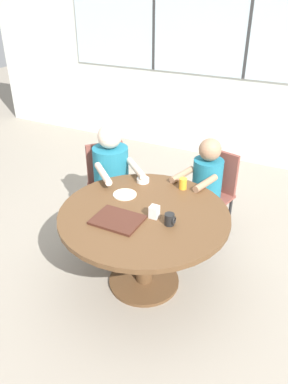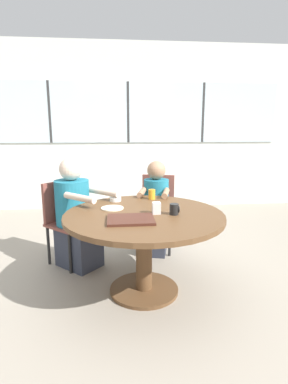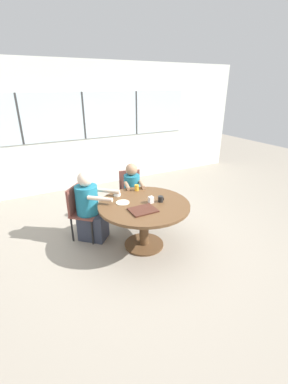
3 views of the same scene
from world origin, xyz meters
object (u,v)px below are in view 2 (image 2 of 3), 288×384
object	(u,v)px
juice_glass	(152,194)
milk_carton_small	(156,208)
chair_for_woman_green_shirt	(65,215)
coffee_mug	(174,209)
bowl_white_shallow	(115,199)
chair_for_man_blue_shirt	(157,205)
person_woman_green_shirt	(76,219)
person_man_blue_shirt	(156,211)

from	to	relation	value
juice_glass	milk_carton_small	size ratio (longest dim) A/B	1.01
chair_for_woman_green_shirt	juice_glass	xyz separation A→B (m)	(0.89, -0.21, 0.25)
chair_for_woman_green_shirt	coffee_mug	distance (m)	1.29
milk_carton_small	bowl_white_shallow	xyz separation A→B (m)	(-0.34, 0.47, -0.03)
chair_for_man_blue_shirt	bowl_white_shallow	world-z (taller)	chair_for_man_blue_shirt
person_woman_green_shirt	milk_carton_small	distance (m)	1.00
chair_for_woman_green_shirt	person_man_blue_shirt	size ratio (longest dim) A/B	0.82
chair_for_man_blue_shirt	juice_glass	bearing A→B (deg)	90.11
chair_for_woman_green_shirt	chair_for_man_blue_shirt	distance (m)	1.07
person_woman_green_shirt	juice_glass	world-z (taller)	person_woman_green_shirt
chair_for_man_blue_shirt	juice_glass	world-z (taller)	chair_for_man_blue_shirt
milk_carton_small	bowl_white_shallow	size ratio (longest dim) A/B	0.87
coffee_mug	juice_glass	xyz separation A→B (m)	(-0.12, 0.55, 0.00)
milk_carton_small	chair_for_man_blue_shirt	bearing A→B (deg)	81.56
chair_for_man_blue_shirt	coffee_mug	size ratio (longest dim) A/B	9.56
coffee_mug	person_man_blue_shirt	bearing A→B (deg)	91.89
person_man_blue_shirt	bowl_white_shallow	size ratio (longest dim) A/B	9.44
person_woman_green_shirt	person_man_blue_shirt	world-z (taller)	person_woman_green_shirt
chair_for_man_blue_shirt	juice_glass	size ratio (longest dim) A/B	8.84
person_woman_green_shirt	bowl_white_shallow	world-z (taller)	person_woman_green_shirt
chair_for_man_blue_shirt	coffee_mug	bearing A→B (deg)	103.60
chair_for_man_blue_shirt	juice_glass	distance (m)	0.59
person_man_blue_shirt	bowl_white_shallow	world-z (taller)	person_man_blue_shirt
coffee_mug	milk_carton_small	xyz separation A→B (m)	(-0.14, 0.04, 0.00)
person_man_blue_shirt	coffee_mug	xyz separation A→B (m)	(0.03, -0.91, 0.28)
chair_for_woman_green_shirt	milk_carton_small	xyz separation A→B (m)	(0.87, -0.72, 0.25)
chair_for_woman_green_shirt	person_woman_green_shirt	bearing A→B (deg)	90.00
person_man_blue_shirt	milk_carton_small	xyz separation A→B (m)	(-0.11, -0.87, 0.28)
chair_for_woman_green_shirt	bowl_white_shallow	size ratio (longest dim) A/B	7.75
chair_for_woman_green_shirt	chair_for_man_blue_shirt	xyz separation A→B (m)	(1.02, 0.31, 0.00)
person_woman_green_shirt	coffee_mug	size ratio (longest dim) A/B	12.46
chair_for_woman_green_shirt	coffee_mug	size ratio (longest dim) A/B	9.56
coffee_mug	chair_for_woman_green_shirt	bearing A→B (deg)	143.10
juice_glass	chair_for_man_blue_shirt	bearing A→B (deg)	75.96
person_woman_green_shirt	juice_glass	xyz separation A→B (m)	(0.77, -0.09, 0.26)
person_man_blue_shirt	bowl_white_shallow	distance (m)	0.65
person_man_blue_shirt	bowl_white_shallow	bearing A→B (deg)	56.04
person_man_blue_shirt	milk_carton_small	distance (m)	0.92
person_man_blue_shirt	milk_carton_small	size ratio (longest dim) A/B	10.85
chair_for_woman_green_shirt	juice_glass	distance (m)	0.95
milk_carton_small	chair_for_woman_green_shirt	bearing A→B (deg)	140.21
juice_glass	milk_carton_small	bearing A→B (deg)	-92.68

